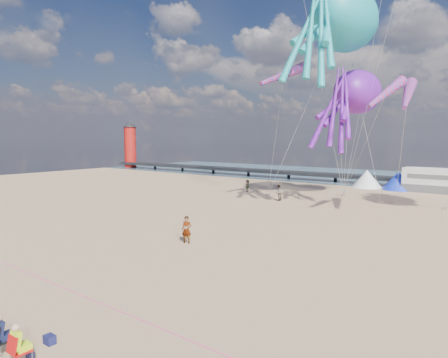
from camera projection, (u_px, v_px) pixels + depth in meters
ground at (161, 265)px, 21.33m from camera, size 120.00×120.00×0.00m
water at (409, 179)px, 64.75m from camera, size 120.00×120.00×0.00m
pier at (230, 169)px, 72.89m from camera, size 60.00×3.00×0.50m
lighthouse at (130, 147)px, 89.46m from camera, size 2.60×2.60×9.00m
motorhome_0 at (432, 180)px, 49.12m from camera, size 6.60×2.50×3.00m
tent_white at (367, 179)px, 53.99m from camera, size 4.00×4.00×2.40m
tent_blue at (398, 181)px, 51.57m from camera, size 4.00×4.00×2.40m
cooler_navy at (50, 340)px, 13.16m from camera, size 0.38×0.28×0.30m
rope_line at (77, 293)px, 17.38m from camera, size 34.00×0.03×0.03m
standing_person at (187, 230)px, 25.61m from camera, size 0.76×0.64×1.77m
beachgoer_1 at (278, 193)px, 42.81m from camera, size 0.61×0.87×1.69m
beachgoer_4 at (247, 186)px, 49.73m from camera, size 0.80×0.94×1.52m
sandbag_a at (268, 195)px, 46.14m from camera, size 0.50×0.35×0.22m
sandbag_b at (381, 202)px, 41.30m from camera, size 0.50×0.35×0.22m
sandbag_c at (445, 208)px, 37.62m from camera, size 0.50×0.35×0.22m
sandbag_d at (395, 202)px, 41.20m from camera, size 0.50×0.35×0.22m
sandbag_e at (344, 195)px, 45.98m from camera, size 0.50×0.35×0.22m
kite_octopus_teal at (344, 19)px, 38.90m from camera, size 5.46×11.47×12.81m
kite_octopus_purple at (358, 92)px, 42.86m from camera, size 4.78×10.02×11.18m
windsock_left at (284, 75)px, 40.08m from camera, size 2.75×6.72×6.66m
windsock_mid at (408, 95)px, 31.64m from camera, size 1.83×5.77×5.69m
windsock_right at (386, 93)px, 31.09m from camera, size 2.32×4.77×4.72m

